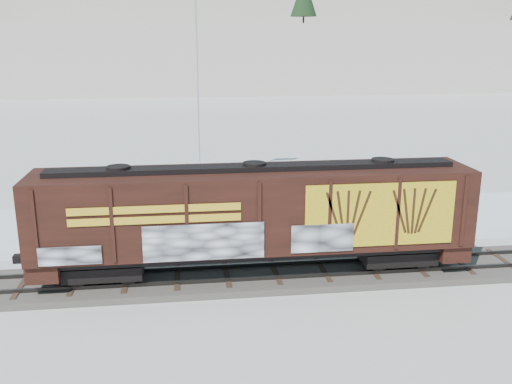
{
  "coord_description": "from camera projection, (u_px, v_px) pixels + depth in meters",
  "views": [
    {
      "loc": [
        -1.58,
        -21.45,
        9.55
      ],
      "look_at": [
        1.59,
        3.0,
        2.9
      ],
      "focal_mm": 40.0,
      "sensor_mm": 36.0,
      "label": 1
    }
  ],
  "objects": [
    {
      "name": "car_silver",
      "position": [
        76.0,
        217.0,
        28.75
      ],
      "size": [
        5.16,
        3.58,
        1.63
      ],
      "primitive_type": "imported",
      "rotation": [
        0.0,
        0.0,
        1.19
      ],
      "color": "#A0A3A7",
      "rests_on": "parking_strip"
    },
    {
      "name": "rail_track",
      "position": [
        227.0,
        278.0,
        23.19
      ],
      "size": [
        50.0,
        3.4,
        0.43
      ],
      "color": "#59544C",
      "rests_on": "ground"
    },
    {
      "name": "hopper_railcar",
      "position": [
        254.0,
        213.0,
        22.61
      ],
      "size": [
        17.24,
        3.06,
        4.37
      ],
      "color": "black",
      "rests_on": "rail_track"
    },
    {
      "name": "car_dark",
      "position": [
        343.0,
        215.0,
        29.61
      ],
      "size": [
        4.78,
        2.66,
        1.31
      ],
      "primitive_type": "imported",
      "rotation": [
        0.0,
        0.0,
        1.38
      ],
      "color": "#21242A",
      "rests_on": "parking_strip"
    },
    {
      "name": "flagpole",
      "position": [
        200.0,
        114.0,
        35.82
      ],
      "size": [
        2.3,
        0.9,
        13.05
      ],
      "color": "silver",
      "rests_on": "ground"
    },
    {
      "name": "hillside",
      "position": [
        185.0,
        20.0,
        153.32
      ],
      "size": [
        360.0,
        110.0,
        93.0
      ],
      "color": "white",
      "rests_on": "ground"
    },
    {
      "name": "ground",
      "position": [
        227.0,
        281.0,
        23.23
      ],
      "size": [
        500.0,
        500.0,
        0.0
      ],
      "primitive_type": "plane",
      "color": "white",
      "rests_on": "ground"
    },
    {
      "name": "parking_strip",
      "position": [
        216.0,
        223.0,
        30.4
      ],
      "size": [
        40.0,
        8.0,
        0.03
      ],
      "primitive_type": "cube",
      "color": "white",
      "rests_on": "ground"
    },
    {
      "name": "car_white",
      "position": [
        160.0,
        209.0,
        30.37
      ],
      "size": [
        4.37,
        1.67,
        1.42
      ],
      "primitive_type": "imported",
      "rotation": [
        0.0,
        0.0,
        1.61
      ],
      "color": "silver",
      "rests_on": "parking_strip"
    }
  ]
}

